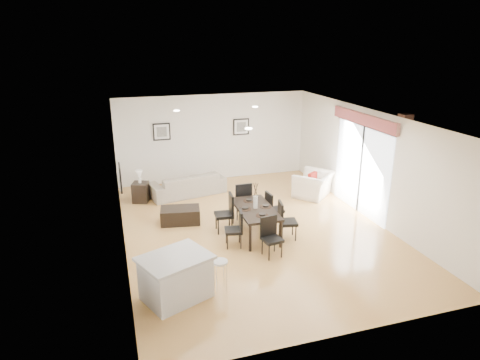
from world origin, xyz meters
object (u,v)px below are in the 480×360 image
object	(u,v)px
armchair	(314,185)
dining_chair_wfar	(227,211)
sofa	(187,184)
dining_table	(255,211)
dining_chair_head	(270,234)
dining_chair_enear	(285,218)
coffee_table	(180,215)
dining_chair_wnear	(237,226)
side_table	(141,192)
kitchen_island	(176,277)
dining_chair_efar	(272,207)
bar_stool	(220,265)
dining_chair_foot	(242,199)

from	to	relation	value
armchair	dining_chair_wfar	bearing A→B (deg)	-16.12
sofa	dining_chair_wfar	distance (m)	2.74
armchair	dining_table	size ratio (longest dim) A/B	0.66
dining_chair_wfar	dining_chair_head	xyz separation A→B (m)	(0.55, -1.38, -0.04)
armchair	dining_chair_enear	xyz separation A→B (m)	(-1.86, -2.27, 0.15)
coffee_table	dining_table	bearing A→B (deg)	-27.99
dining_table	armchair	bearing A→B (deg)	39.57
dining_chair_wnear	side_table	size ratio (longest dim) A/B	1.51
armchair	side_table	world-z (taller)	armchair
dining_chair_wnear	kitchen_island	xyz separation A→B (m)	(-1.58, -1.56, -0.06)
sofa	kitchen_island	distance (m)	5.20
dining_chair_efar	coffee_table	bearing A→B (deg)	65.12
dining_chair_wnear	bar_stool	size ratio (longest dim) A/B	1.40
bar_stool	sofa	bearing A→B (deg)	86.06
sofa	dining_chair_head	world-z (taller)	dining_chair_head
coffee_table	side_table	bearing A→B (deg)	124.65
dining_table	side_table	xyz separation A→B (m)	(-2.34, 2.92, -0.32)
coffee_table	kitchen_island	distance (m)	3.23
coffee_table	bar_stool	distance (m)	3.18
dining_chair_wfar	coffee_table	bearing A→B (deg)	-124.09
coffee_table	side_table	xyz separation A→B (m)	(-0.81, 1.73, 0.09)
armchair	dining_chair_wnear	distance (m)	3.78
dining_chair_wfar	dining_chair_enear	size ratio (longest dim) A/B	1.04
dining_chair_wnear	dining_chair_wfar	distance (m)	0.81
dining_chair_enear	coffee_table	xyz separation A→B (m)	(-2.10, 1.57, -0.30)
armchair	bar_stool	distance (m)	5.40
dining_chair_enear	dining_chair_efar	bearing A→B (deg)	10.71
dining_table	dining_chair_head	xyz separation A→B (m)	(-0.01, -0.99, -0.13)
dining_chair_wnear	bar_stool	world-z (taller)	dining_chair_wnear
dining_chair_foot	bar_stool	xyz separation A→B (m)	(-1.35, -2.96, -0.02)
coffee_table	kitchen_island	xyz separation A→B (m)	(-0.61, -3.16, 0.22)
dining_table	side_table	bearing A→B (deg)	130.43
dining_chair_enear	bar_stool	distance (m)	2.49
dining_chair_enear	dining_chair_foot	xyz separation A→B (m)	(-0.56, 1.37, 0.04)
armchair	side_table	distance (m)	4.88
dining_table	coffee_table	bearing A→B (deg)	143.99
dining_chair_efar	kitchen_island	size ratio (longest dim) A/B	0.59
kitchen_island	dining_chair_wfar	bearing A→B (deg)	33.14
side_table	bar_stool	world-z (taller)	bar_stool
armchair	dining_chair_wfar	distance (m)	3.34
dining_chair_head	coffee_table	xyz separation A→B (m)	(-1.53, 2.18, -0.28)
dining_chair_enear	coffee_table	size ratio (longest dim) A/B	0.93
bar_stool	side_table	bearing A→B (deg)	101.50
dining_table	coffee_table	size ratio (longest dim) A/B	1.71
dining_chair_foot	coffee_table	distance (m)	1.59
bar_stool	dining_chair_wnear	bearing A→B (deg)	63.46
dining_chair_wnear	coffee_table	bearing A→B (deg)	-137.91
dining_chair_wnear	dining_chair_efar	xyz separation A→B (m)	(1.13, 0.81, 0.00)
dining_chair_head	kitchen_island	distance (m)	2.35
sofa	dining_chair_wnear	bearing A→B (deg)	84.98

